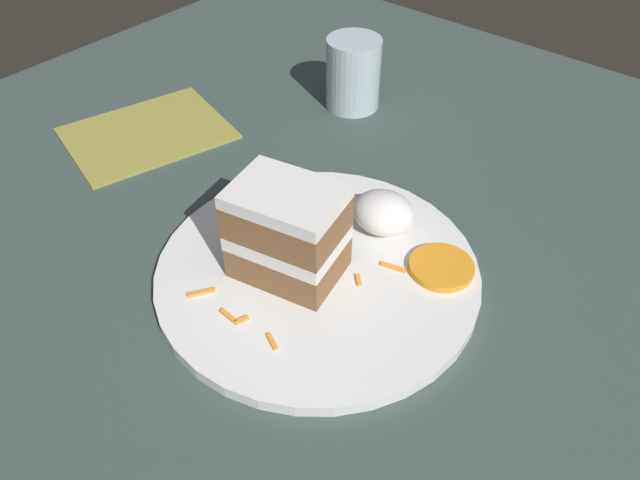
# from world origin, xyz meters

# --- Properties ---
(ground_plane) EXTENTS (6.00, 6.00, 0.00)m
(ground_plane) POSITION_xyz_m (0.00, 0.00, 0.00)
(ground_plane) COLOR black
(ground_plane) RESTS_ON ground
(dining_table) EXTENTS (1.28, 1.17, 0.03)m
(dining_table) POSITION_xyz_m (0.00, 0.00, 0.01)
(dining_table) COLOR #384742
(dining_table) RESTS_ON ground
(plate) EXTENTS (0.30, 0.30, 0.01)m
(plate) POSITION_xyz_m (-0.05, 0.00, 0.03)
(plate) COLOR white
(plate) RESTS_ON dining_table
(cake_slice) EXTENTS (0.11, 0.09, 0.09)m
(cake_slice) POSITION_xyz_m (-0.07, -0.02, 0.08)
(cake_slice) COLOR brown
(cake_slice) RESTS_ON plate
(cream_dollop) EXTENTS (0.06, 0.06, 0.04)m
(cream_dollop) POSITION_xyz_m (-0.04, 0.09, 0.06)
(cream_dollop) COLOR white
(cream_dollop) RESTS_ON plate
(orange_garnish) EXTENTS (0.06, 0.06, 0.01)m
(orange_garnish) POSITION_xyz_m (0.04, 0.07, 0.04)
(orange_garnish) COLOR orange
(orange_garnish) RESTS_ON plate
(carrot_shreds_scatter) EXTENTS (0.13, 0.15, 0.00)m
(carrot_shreds_scatter) POSITION_xyz_m (-0.05, -0.03, 0.04)
(carrot_shreds_scatter) COLOR orange
(carrot_shreds_scatter) RESTS_ON plate
(drinking_glass) EXTENTS (0.07, 0.07, 0.09)m
(drinking_glass) POSITION_xyz_m (-0.22, 0.27, 0.07)
(drinking_glass) COLOR silver
(drinking_glass) RESTS_ON dining_table
(menu_card) EXTENTS (0.19, 0.22, 0.00)m
(menu_card) POSITION_xyz_m (-0.37, 0.05, 0.03)
(menu_card) COLOR #9E933D
(menu_card) RESTS_ON dining_table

